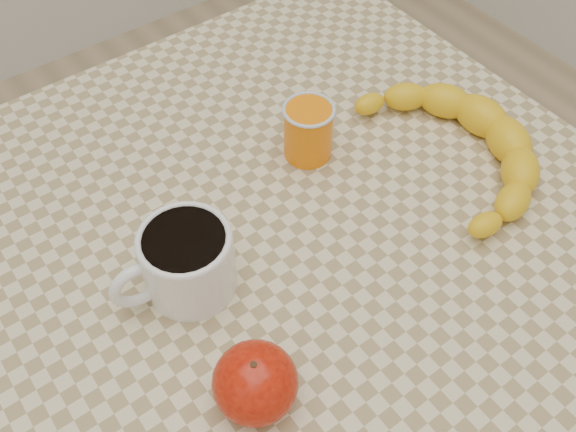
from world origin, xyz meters
TOP-DOWN VIEW (x-y plane):
  - table at (0.00, 0.00)m, footprint 0.80×0.80m
  - coffee_mug at (-0.13, -0.00)m, footprint 0.14×0.11m
  - orange_juice_glass at (0.09, 0.08)m, footprint 0.06×0.06m
  - apple at (-0.15, -0.15)m, footprint 0.09×0.09m
  - banana at (0.23, -0.04)m, footprint 0.39×0.43m

SIDE VIEW (x-z plane):
  - table at x=0.00m, z-range 0.29..1.04m
  - banana at x=0.23m, z-range 0.75..0.80m
  - apple at x=-0.15m, z-range 0.75..0.82m
  - orange_juice_glass at x=0.09m, z-range 0.75..0.83m
  - coffee_mug at x=-0.13m, z-range 0.75..0.84m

